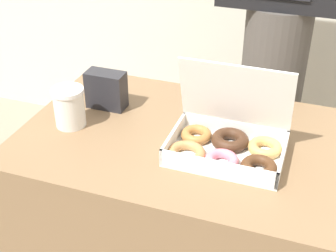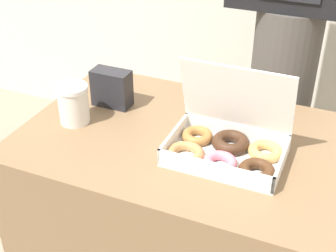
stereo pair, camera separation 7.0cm
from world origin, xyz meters
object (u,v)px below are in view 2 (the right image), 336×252
Objects in this scene: coffee_cup at (73,104)px; napkin_holder at (112,88)px; donut_box at (227,145)px; person_customer at (292,10)px.

napkin_holder is at bearing 68.33° from coffee_cup.
donut_box reaches higher than coffee_cup.
napkin_holder is 0.66m from person_customer.
donut_box is at bearing 0.58° from coffee_cup.
coffee_cup and napkin_holder have the same top height.
person_customer is at bearing 47.40° from coffee_cup.
person_customer is at bearing 42.62° from napkin_holder.
coffee_cup is 0.98× the size of napkin_holder.
donut_box is 0.18× the size of person_customer.
person_customer is (0.47, 0.43, 0.19)m from napkin_holder.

